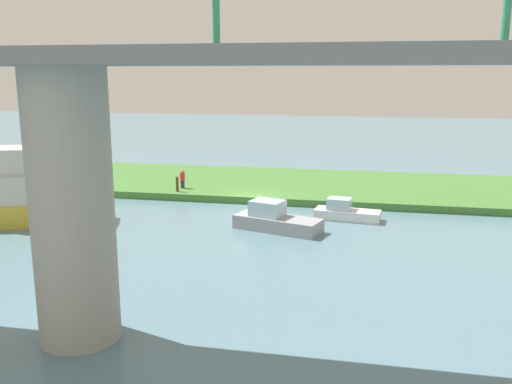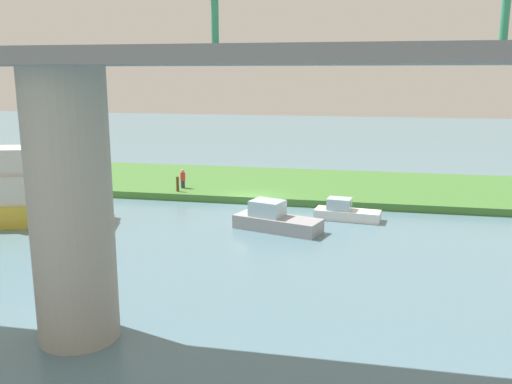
{
  "view_description": "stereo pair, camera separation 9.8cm",
  "coord_description": "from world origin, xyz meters",
  "px_view_note": "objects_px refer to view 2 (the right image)",
  "views": [
    {
      "loc": [
        -7.63,
        35.42,
        8.72
      ],
      "look_at": [
        -1.41,
        5.0,
        2.0
      ],
      "focal_mm": 38.61,
      "sensor_mm": 36.0,
      "label": 1
    },
    {
      "loc": [
        -7.72,
        35.4,
        8.72
      ],
      "look_at": [
        -1.41,
        5.0,
        2.0
      ],
      "focal_mm": 38.61,
      "sensor_mm": 36.0,
      "label": 2
    }
  ],
  "objects_px": {
    "person_on_bank": "(183,179)",
    "houseboat_blue": "(346,212)",
    "riverboat_paddlewheel": "(275,220)",
    "mooring_post": "(178,184)",
    "bridge_pylon": "(71,208)",
    "pontoon_yellow": "(22,192)"
  },
  "relations": [
    {
      "from": "pontoon_yellow",
      "to": "person_on_bank",
      "type": "bearing_deg",
      "value": -126.62
    },
    {
      "from": "person_on_bank",
      "to": "riverboat_paddlewheel",
      "type": "distance_m",
      "value": 11.29
    },
    {
      "from": "bridge_pylon",
      "to": "person_on_bank",
      "type": "relative_size",
      "value": 6.44
    },
    {
      "from": "person_on_bank",
      "to": "pontoon_yellow",
      "type": "xyz_separation_m",
      "value": [
        6.8,
        9.15,
        0.62
      ]
    },
    {
      "from": "person_on_bank",
      "to": "mooring_post",
      "type": "distance_m",
      "value": 1.23
    },
    {
      "from": "pontoon_yellow",
      "to": "houseboat_blue",
      "type": "distance_m",
      "value": 19.36
    },
    {
      "from": "person_on_bank",
      "to": "houseboat_blue",
      "type": "xyz_separation_m",
      "value": [
        -11.99,
        4.69,
        -0.74
      ]
    },
    {
      "from": "bridge_pylon",
      "to": "houseboat_blue",
      "type": "height_order",
      "value": "bridge_pylon"
    },
    {
      "from": "person_on_bank",
      "to": "houseboat_blue",
      "type": "distance_m",
      "value": 12.89
    },
    {
      "from": "riverboat_paddlewheel",
      "to": "mooring_post",
      "type": "bearing_deg",
      "value": -38.77
    },
    {
      "from": "bridge_pylon",
      "to": "mooring_post",
      "type": "bearing_deg",
      "value": -79.3
    },
    {
      "from": "person_on_bank",
      "to": "houseboat_blue",
      "type": "bearing_deg",
      "value": 158.65
    },
    {
      "from": "pontoon_yellow",
      "to": "houseboat_blue",
      "type": "xyz_separation_m",
      "value": [
        -18.79,
        -4.46,
        -1.36
      ]
    },
    {
      "from": "pontoon_yellow",
      "to": "houseboat_blue",
      "type": "height_order",
      "value": "pontoon_yellow"
    },
    {
      "from": "person_on_bank",
      "to": "riverboat_paddlewheel",
      "type": "relative_size",
      "value": 0.26
    },
    {
      "from": "bridge_pylon",
      "to": "pontoon_yellow",
      "type": "height_order",
      "value": "bridge_pylon"
    },
    {
      "from": "person_on_bank",
      "to": "pontoon_yellow",
      "type": "bearing_deg",
      "value": 53.38
    },
    {
      "from": "mooring_post",
      "to": "riverboat_paddlewheel",
      "type": "xyz_separation_m",
      "value": [
        -8.15,
        6.54,
        -0.44
      ]
    },
    {
      "from": "mooring_post",
      "to": "pontoon_yellow",
      "type": "height_order",
      "value": "pontoon_yellow"
    },
    {
      "from": "bridge_pylon",
      "to": "houseboat_blue",
      "type": "bearing_deg",
      "value": -115.05
    },
    {
      "from": "houseboat_blue",
      "to": "mooring_post",
      "type": "bearing_deg",
      "value": -16.16
    },
    {
      "from": "mooring_post",
      "to": "riverboat_paddlewheel",
      "type": "distance_m",
      "value": 10.46
    }
  ]
}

